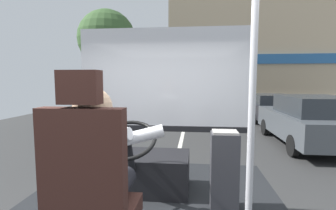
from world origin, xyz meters
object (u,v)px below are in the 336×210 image
driver_seat (91,196)px  parked_car_charcoal (311,120)px  bus_driver (98,163)px  parked_car_blue (247,96)px  handrail_pole (252,107)px  parked_car_black (270,107)px  steering_console (138,170)px  fare_box (224,170)px  parked_car_green (235,93)px

driver_seat → parked_car_charcoal: driver_seat is taller
bus_driver → parked_car_blue: 18.09m
handrail_pole → parked_car_black: (3.22, 10.65, -1.10)m
bus_driver → handrail_pole: 1.03m
bus_driver → steering_console: bus_driver is taller
handrail_pole → parked_car_charcoal: bearing=63.1°
steering_console → handrail_pole: size_ratio=0.53×
driver_seat → steering_console: (-0.00, 1.23, -0.30)m
bus_driver → parked_car_blue: bearing=75.6°
handrail_pole → parked_car_black: handrail_pole is taller
bus_driver → parked_car_black: (4.18, 10.76, -0.75)m
parked_car_charcoal → parked_car_black: bearing=88.1°
fare_box → parked_car_green: parked_car_green is taller
steering_console → parked_car_black: 10.51m
steering_console → parked_car_charcoal: 6.45m
parked_car_blue → parked_car_green: 4.97m
handrail_pole → parked_car_blue: (3.54, 17.39, -1.03)m
parked_car_blue → handrail_pole: bearing=-101.5°
parked_car_blue → parked_car_charcoal: bearing=-92.4°
parked_car_green → bus_driver: bearing=-101.1°
parked_car_black → parked_car_blue: (0.33, 6.74, 0.07)m
parked_car_black → parked_car_green: bearing=88.9°
bus_driver → parked_car_blue: size_ratio=0.20×
parked_car_blue → parked_car_green: size_ratio=0.94×
parked_car_charcoal → parked_car_green: 16.33m
driver_seat → parked_car_blue: bearing=75.7°
handrail_pole → parked_car_charcoal: size_ratio=0.51×
steering_console → handrail_pole: handrail_pole is taller
bus_driver → handrail_pole: handrail_pole is taller
fare_box → parked_car_charcoal: size_ratio=0.18×
bus_driver → fare_box: bus_driver is taller
parked_car_black → parked_car_blue: size_ratio=0.95×
fare_box → parked_car_green: (3.51, 21.66, -0.33)m
steering_console → fare_box: (0.89, -0.31, 0.15)m
fare_box → parked_car_green: 21.95m
driver_seat → bus_driver: size_ratio=1.57×
steering_console → handrail_pole: 1.61m
driver_seat → parked_car_black: bearing=69.0°
driver_seat → parked_car_blue: driver_seat is taller
steering_console → handrail_pole: bearing=-46.4°
handrail_pole → parked_car_blue: bearing=78.5°
handrail_pole → parked_car_green: 22.65m
fare_box → parked_car_blue: (3.62, 16.69, -0.36)m
driver_seat → fare_box: (0.89, 0.93, -0.15)m
handrail_pole → fare_box: (-0.07, 0.70, -0.67)m
parked_car_charcoal → parked_car_black: parked_car_charcoal is taller
handrail_pole → parked_car_black: bearing=73.2°
fare_box → parked_car_black: 10.49m
driver_seat → parked_car_black: 11.66m
handrail_pole → fare_box: 0.97m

